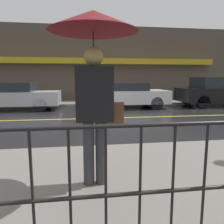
{
  "coord_description": "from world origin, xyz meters",
  "views": [
    {
      "loc": [
        -0.33,
        -8.3,
        1.54
      ],
      "look_at": [
        0.44,
        -2.95,
        0.7
      ],
      "focal_mm": 35.0,
      "sensor_mm": 36.0,
      "label": 1
    }
  ],
  "objects_px": {
    "car_silver": "(13,96)",
    "car_white": "(128,95)",
    "pedestrian": "(94,50)",
    "car_black": "(217,92)"
  },
  "relations": [
    {
      "from": "car_silver",
      "to": "car_black",
      "type": "xyz_separation_m",
      "value": [
        10.71,
        -0.0,
        0.11
      ]
    },
    {
      "from": "pedestrian",
      "to": "car_white",
      "type": "relative_size",
      "value": 0.57
    },
    {
      "from": "car_silver",
      "to": "car_white",
      "type": "bearing_deg",
      "value": -0.0
    },
    {
      "from": "car_white",
      "to": "car_black",
      "type": "xyz_separation_m",
      "value": [
        5.03,
        0.0,
        0.11
      ]
    },
    {
      "from": "pedestrian",
      "to": "car_black",
      "type": "xyz_separation_m",
      "value": [
        7.28,
        8.29,
        -1.07
      ]
    },
    {
      "from": "pedestrian",
      "to": "car_black",
      "type": "distance_m",
      "value": 11.09
    },
    {
      "from": "car_white",
      "to": "car_black",
      "type": "bearing_deg",
      "value": 0.0
    },
    {
      "from": "pedestrian",
      "to": "car_white",
      "type": "xyz_separation_m",
      "value": [
        2.26,
        8.29,
        -1.19
      ]
    },
    {
      "from": "car_black",
      "to": "pedestrian",
      "type": "bearing_deg",
      "value": -131.28
    },
    {
      "from": "pedestrian",
      "to": "car_white",
      "type": "bearing_deg",
      "value": 74.79
    }
  ]
}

